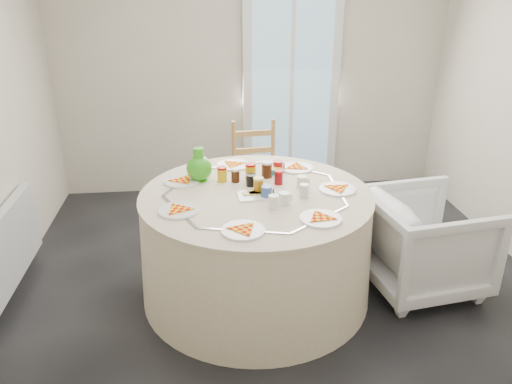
{
  "coord_description": "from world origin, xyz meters",
  "views": [
    {
      "loc": [
        -0.53,
        -3.14,
        2.14
      ],
      "look_at": [
        -0.18,
        -0.03,
        0.8
      ],
      "focal_mm": 35.0,
      "sensor_mm": 36.0,
      "label": 1
    }
  ],
  "objects": [
    {
      "name": "place_settings",
      "position": [
        -0.18,
        -0.03,
        0.77
      ],
      "size": [
        1.79,
        1.79,
        0.03
      ],
      "primitive_type": null,
      "rotation": [
        0.0,
        0.0,
        0.36
      ],
      "color": "white",
      "rests_on": "table"
    },
    {
      "name": "green_pitcher",
      "position": [
        -0.57,
        0.25,
        0.87
      ],
      "size": [
        0.22,
        0.22,
        0.24
      ],
      "primitive_type": null,
      "rotation": [
        0.0,
        0.0,
        -0.21
      ],
      "color": "green",
      "rests_on": "table"
    },
    {
      "name": "butter_tub",
      "position": [
        -0.02,
        0.33,
        0.79
      ],
      "size": [
        0.13,
        0.11,
        0.05
      ],
      "primitive_type": "cube",
      "rotation": [
        0.0,
        0.0,
        0.28
      ],
      "color": "#0B8485",
      "rests_on": "table"
    },
    {
      "name": "armchair",
      "position": [
        1.05,
        -0.09,
        0.39
      ],
      "size": [
        0.84,
        0.89,
        0.81
      ],
      "primitive_type": "imported",
      "rotation": [
        0.0,
        0.0,
        1.72
      ],
      "color": "silver",
      "rests_on": "floor"
    },
    {
      "name": "mugs_glasses",
      "position": [
        -0.02,
        -0.01,
        0.81
      ],
      "size": [
        0.64,
        0.64,
        0.1
      ],
      "primitive_type": null,
      "rotation": [
        0.0,
        0.0,
        -0.19
      ],
      "color": "#A7A4A4",
      "rests_on": "table"
    },
    {
      "name": "jar_cluster",
      "position": [
        -0.21,
        0.17,
        0.82
      ],
      "size": [
        0.48,
        0.29,
        0.13
      ],
      "primitive_type": null,
      "rotation": [
        0.0,
        0.0,
        0.15
      ],
      "color": "#8B5114",
      "rests_on": "table"
    },
    {
      "name": "floor",
      "position": [
        0.0,
        0.0,
        0.0
      ],
      "size": [
        4.0,
        4.0,
        0.0
      ],
      "primitive_type": "plane",
      "color": "black",
      "rests_on": "ground"
    },
    {
      "name": "radiator",
      "position": [
        -1.94,
        0.2,
        0.38
      ],
      "size": [
        0.07,
        1.0,
        0.55
      ],
      "primitive_type": "cube",
      "color": "silver",
      "rests_on": "floor"
    },
    {
      "name": "wooden_chair",
      "position": [
        -0.05,
        1.08,
        0.47
      ],
      "size": [
        0.46,
        0.45,
        0.97
      ],
      "primitive_type": null,
      "rotation": [
        0.0,
        0.0,
        0.08
      ],
      "color": "#A58D42",
      "rests_on": "floor"
    },
    {
      "name": "cheese_platter",
      "position": [
        -0.17,
        -0.08,
        0.77
      ],
      "size": [
        0.3,
        0.2,
        0.04
      ],
      "primitive_type": null,
      "rotation": [
        0.0,
        0.0,
        0.07
      ],
      "color": "white",
      "rests_on": "table"
    },
    {
      "name": "table",
      "position": [
        -0.18,
        -0.03,
        0.38
      ],
      "size": [
        1.65,
        1.65,
        0.83
      ],
      "primitive_type": "cylinder",
      "color": "beige",
      "rests_on": "floor"
    },
    {
      "name": "glass_door",
      "position": [
        0.4,
        1.95,
        1.05
      ],
      "size": [
        1.0,
        0.08,
        2.1
      ],
      "primitive_type": "cube",
      "color": "silver",
      "rests_on": "floor"
    },
    {
      "name": "wall_back",
      "position": [
        0.0,
        2.0,
        1.3
      ],
      "size": [
        4.0,
        0.02,
        2.6
      ],
      "primitive_type": "cube",
      "color": "#BCB5A3",
      "rests_on": "floor"
    }
  ]
}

